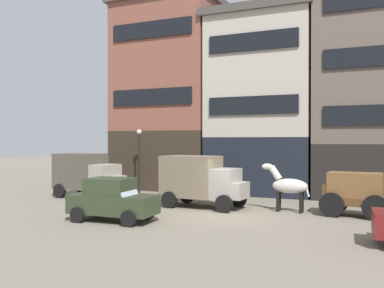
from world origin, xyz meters
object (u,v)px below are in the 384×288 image
at_px(draft_horse, 288,185).
at_px(streetlamp_curbside, 139,152).
at_px(delivery_truck_near, 88,174).
at_px(cargo_wagon, 354,191).
at_px(delivery_truck_far, 201,179).
at_px(sedan_light, 113,200).
at_px(fire_hydrant_curbside, 166,189).

xyz_separation_m(draft_horse, streetlamp_curbside, (-10.20, 3.24, 1.40)).
bearing_deg(delivery_truck_near, streetlamp_curbside, 59.53).
relative_size(cargo_wagon, delivery_truck_far, 0.67).
height_order(cargo_wagon, delivery_truck_far, delivery_truck_far).
bearing_deg(cargo_wagon, sedan_light, -150.24).
relative_size(delivery_truck_near, delivery_truck_far, 1.01).
relative_size(draft_horse, delivery_truck_far, 0.53).
xyz_separation_m(cargo_wagon, streetlamp_curbside, (-13.15, 3.24, 1.52)).
xyz_separation_m(sedan_light, streetlamp_curbside, (-3.84, 8.56, 1.76)).
relative_size(cargo_wagon, draft_horse, 1.28).
relative_size(delivery_truck_far, sedan_light, 1.18).
relative_size(delivery_truck_far, streetlamp_curbside, 1.08).
relative_size(draft_horse, delivery_truck_near, 0.52).
distance_m(delivery_truck_near, streetlamp_curbside, 3.70).
bearing_deg(delivery_truck_near, draft_horse, -1.12).
height_order(draft_horse, delivery_truck_far, delivery_truck_far).
relative_size(cargo_wagon, fire_hydrant_curbside, 3.61).
xyz_separation_m(draft_horse, fire_hydrant_curbside, (-8.05, 2.91, -0.84)).
bearing_deg(delivery_truck_far, delivery_truck_near, 175.20).
height_order(cargo_wagon, fire_hydrant_curbside, cargo_wagon).
bearing_deg(cargo_wagon, draft_horse, 179.93).
distance_m(sedan_light, streetlamp_curbside, 9.55).
distance_m(delivery_truck_near, fire_hydrant_curbside, 4.85).
bearing_deg(delivery_truck_far, draft_horse, 5.39).
xyz_separation_m(delivery_truck_near, sedan_light, (5.61, -5.56, -0.51)).
bearing_deg(sedan_light, streetlamp_curbside, 114.17).
relative_size(delivery_truck_near, streetlamp_curbside, 1.09).
relative_size(cargo_wagon, delivery_truck_near, 0.67).
xyz_separation_m(delivery_truck_far, fire_hydrant_curbside, (-3.73, 3.32, -1.00)).
distance_m(delivery_truck_near, sedan_light, 7.91).
xyz_separation_m(cargo_wagon, delivery_truck_far, (-7.28, -0.40, 0.28)).
relative_size(sedan_light, fire_hydrant_curbside, 4.56).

